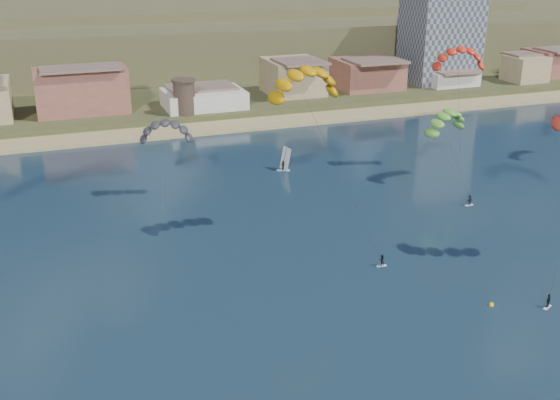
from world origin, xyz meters
name	(u,v)px	position (x,y,z in m)	size (l,w,h in m)	color
beach	(172,131)	(0.00, 106.00, 0.25)	(2200.00, 12.00, 0.90)	tan
foothills	(163,27)	(22.39, 232.47, 9.08)	(940.00, 210.00, 18.00)	brown
apartment_tower	(441,28)	(85.00, 128.00, 17.82)	(20.00, 16.00, 32.00)	gray
watchtower	(184,96)	(5.00, 114.00, 6.37)	(5.82, 5.82, 8.60)	#47382D
kitesurfer_yellow	(305,78)	(6.38, 39.52, 24.14)	(13.49, 14.99, 27.92)	silver
kitesurfer_green	(447,118)	(40.05, 55.09, 11.97)	(10.73, 16.25, 16.67)	silver
distant_kite_dark	(165,127)	(-8.80, 63.70, 12.64)	(9.76, 6.70, 15.95)	#262626
distant_kite_orange	(460,54)	(44.92, 59.96, 22.28)	(10.78, 7.28, 25.19)	#262626
windsurfer	(284,163)	(14.93, 70.88, 1.44)	(2.74, 2.91, 4.53)	silver
buoy	(491,305)	(20.90, 13.94, 0.11)	(0.64, 0.64, 0.64)	yellow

